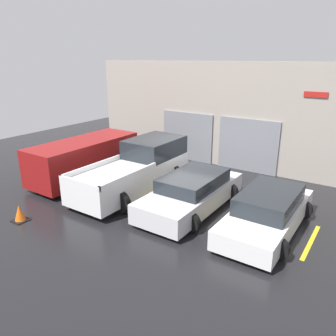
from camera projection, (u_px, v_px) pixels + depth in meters
ground_plane at (187, 183)px, 13.74m from camera, size 28.00×28.00×0.00m
shophouse_building at (224, 115)px, 15.55m from camera, size 14.51×0.68×4.86m
pickup_truck at (138, 169)px, 12.89m from camera, size 2.44×5.34×1.87m
sedan_white at (268, 212)px, 9.94m from camera, size 2.11×4.47×1.23m
sedan_side at (85, 158)px, 14.01m from camera, size 2.32×4.91×1.71m
van_right at (192, 192)px, 11.33m from camera, size 2.22×4.63×1.24m
parking_stripe_far_left at (66, 173)px, 15.00m from camera, size 0.12×2.20×0.01m
parking_stripe_left at (109, 185)px, 13.60m from camera, size 0.12×2.20×0.01m
parking_stripe_centre at (161, 199)px, 12.20m from camera, size 0.12×2.20×0.01m
parking_stripe_right at (226, 218)px, 10.80m from camera, size 0.12×2.20×0.01m
parking_stripe_far_right at (311, 242)px, 9.40m from camera, size 0.12×2.20×0.01m
traffic_cone at (20, 214)px, 10.54m from camera, size 0.47×0.47×0.55m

